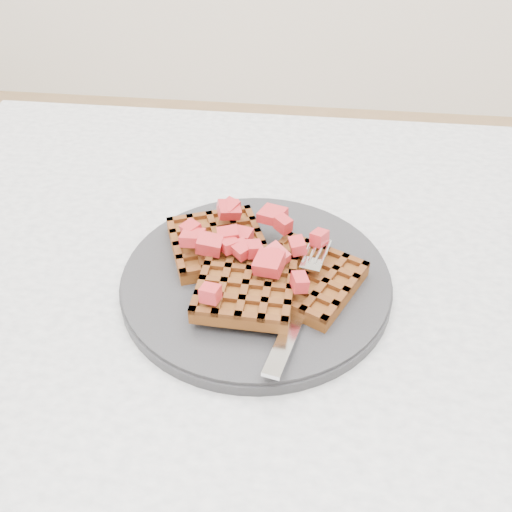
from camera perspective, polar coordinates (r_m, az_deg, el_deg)
The scene contains 5 objects.
table at distance 0.67m, azimuth 12.43°, elevation -11.79°, with size 1.20×0.80×0.75m.
plate at distance 0.58m, azimuth -0.00°, elevation -2.39°, with size 0.28×0.28×0.02m, color #252528.
waffles at distance 0.57m, azimuth -0.03°, elevation -1.23°, with size 0.22×0.18×0.03m.
strawberry_pile at distance 0.55m, azimuth -0.00°, elevation 1.10°, with size 0.15×0.15×0.02m, color maroon, non-canonical shape.
fork at distance 0.54m, azimuth 4.58°, elevation -4.52°, with size 0.02×0.18×0.02m, color silver, non-canonical shape.
Camera 1 is at (-0.09, -0.41, 1.15)m, focal length 40.00 mm.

